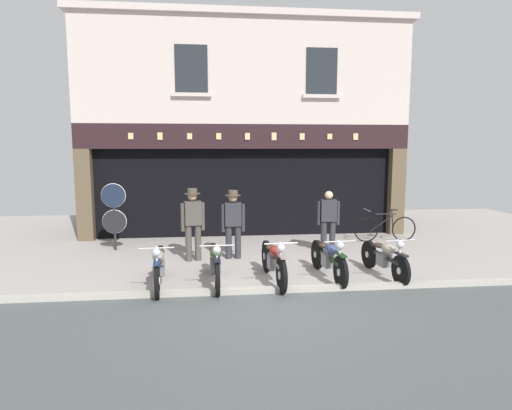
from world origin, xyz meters
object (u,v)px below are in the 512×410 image
Objects in this scene: salesman_right at (328,219)px; leaning_bicycle at (385,228)px; motorcycle_center at (274,260)px; shopkeeper_center at (233,221)px; motorcycle_center_right at (329,258)px; salesman_left at (193,221)px; motorcycle_center_left at (215,263)px; motorcycle_right at (385,257)px; motorcycle_left at (159,265)px; tyre_sign_pole at (114,210)px; advert_board_near at (324,175)px.

leaning_bicycle is (2.00, 1.18, -0.49)m from salesman_right.
motorcycle_center is 2.86m from salesman_right.
motorcycle_center_right is at bearing 135.87° from shopkeeper_center.
salesman_left is 3.38m from salesman_right.
motorcycle_center_left reaches higher than motorcycle_center_right.
salesman_left is (-3.95, 1.73, 0.54)m from motorcycle_right.
motorcycle_left is at bearing -4.19° from motorcycle_right.
shopkeeper_center is at bearing -21.39° from tyre_sign_pole.
salesman_right reaches higher than motorcycle_center.
motorcycle_center_left is 1.14× the size of leaning_bicycle.
salesman_left is at bearing -51.82° from motorcycle_center.
tyre_sign_pole reaches higher than salesman_right.
motorcycle_center_right is 1.24× the size of shopkeeper_center.
motorcycle_right is at bearing 143.87° from salesman_left.
salesman_right is 5.47m from tyre_sign_pole.
motorcycle_center_left is at bearing -0.89° from motorcycle_center_right.
tyre_sign_pole reaches higher than shopkeeper_center.
salesman_left is 2.41m from tyre_sign_pole.
motorcycle_center reaches higher than motorcycle_right.
motorcycle_center is 5.06m from leaning_bicycle.
motorcycle_center_right is at bearing 142.61° from leaning_bicycle.
shopkeeper_center is at bearing -130.97° from motorcycle_left.
motorcycle_center is 5.37m from advert_board_near.
shopkeeper_center reaches higher than motorcycle_center_right.
salesman_right is at bearing -9.01° from tyre_sign_pole.
salesman_left is at bearing -35.70° from motorcycle_center_right.
motorcycle_right is at bearing 157.72° from leaning_bicycle.
tyre_sign_pole reaches higher than salesman_left.
motorcycle_center_right is at bearing -178.59° from motorcycle_center_left.
salesman_left is at bearing -29.74° from motorcycle_right.
motorcycle_left is at bearing -65.31° from tyre_sign_pole.
motorcycle_center_left is 1.07× the size of motorcycle_right.
motorcycle_center is 1.10× the size of motorcycle_right.
motorcycle_right is at bearing 111.52° from salesman_right.
salesman_right is 0.87× the size of leaning_bicycle.
advert_board_near reaches higher than motorcycle_right.
motorcycle_right is 6.74m from tyre_sign_pole.
advert_board_near is (5.90, 1.58, 0.76)m from tyre_sign_pole.
motorcycle_left is 6.65m from advert_board_near.
motorcycle_center is at bearing 1.93° from motorcycle_center_right.
leaning_bicycle is at bearing -132.06° from motorcycle_center_right.
advert_board_near is at bearing -136.11° from shopkeeper_center.
motorcycle_right is at bearing 178.90° from motorcycle_center.
motorcycle_left is at bearing 120.89° from leaning_bicycle.
advert_board_near is 2.43m from leaning_bicycle.
motorcycle_center_right is 5.70m from tyre_sign_pole.
salesman_right is 2.66m from advert_board_near.
tyre_sign_pole is at bearing -3.11° from salesman_right.
leaning_bicycle reaches higher than motorcycle_right.
advert_board_near is at bearing -119.01° from motorcycle_center.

